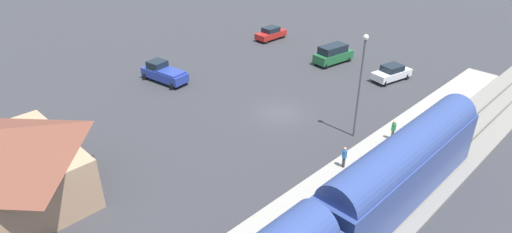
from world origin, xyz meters
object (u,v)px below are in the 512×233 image
object	(u,v)px
pedestrian_waiting_far	(344,156)
suv_green	(333,54)
sedan_white	(392,73)
pickup_blue	(164,73)
pedestrian_on_platform	(393,129)
light_pole_near_platform	(361,76)
station_building	(2,167)
sedan_red	(271,33)

from	to	relation	value
pedestrian_waiting_far	suv_green	size ratio (longest dim) A/B	0.33
sedan_white	pickup_blue	xyz separation A→B (m)	(17.16, 17.56, 0.15)
pedestrian_on_platform	light_pole_near_platform	world-z (taller)	light_pole_near_platform
station_building	light_pole_near_platform	xyz separation A→B (m)	(-11.20, -23.35, 2.54)
pedestrian_on_platform	pedestrian_waiting_far	xyz separation A→B (m)	(0.57, 6.09, 0.00)
sedan_white	sedan_red	bearing A→B (deg)	-2.98
pedestrian_waiting_far	sedan_white	distance (m)	18.59
sedan_red	light_pole_near_platform	size ratio (longest dim) A/B	0.51
pickup_blue	sedan_white	bearing A→B (deg)	-134.35
pickup_blue	suv_green	bearing A→B (deg)	-119.23
station_building	sedan_red	world-z (taller)	station_building
pickup_blue	station_building	bearing A→B (deg)	117.49
suv_green	light_pole_near_platform	world-z (taller)	light_pole_near_platform
station_building	suv_green	world-z (taller)	station_building
pedestrian_waiting_far	sedan_red	size ratio (longest dim) A/B	0.38
sedan_red	pedestrian_waiting_far	bearing A→B (deg)	143.08
sedan_red	light_pole_near_platform	bearing A→B (deg)	148.47
pedestrian_waiting_far	pedestrian_on_platform	bearing A→B (deg)	-95.38
pedestrian_waiting_far	sedan_white	bearing A→B (deg)	-71.34
pedestrian_waiting_far	sedan_white	world-z (taller)	pedestrian_waiting_far
pedestrian_waiting_far	sedan_red	distance (m)	30.95
pickup_blue	light_pole_near_platform	world-z (taller)	light_pole_near_platform
sedan_white	pedestrian_on_platform	bearing A→B (deg)	119.52
suv_green	sedan_red	bearing A→B (deg)	-6.48
pedestrian_waiting_far	light_pole_near_platform	xyz separation A→B (m)	(2.21, -4.76, 4.19)
pedestrian_on_platform	pedestrian_waiting_far	bearing A→B (deg)	84.62
pedestrian_on_platform	light_pole_near_platform	size ratio (longest dim) A/B	0.19
sedan_white	pickup_blue	size ratio (longest dim) A/B	0.85
station_building	suv_green	xyz separation A→B (m)	(0.04, -35.89, -1.78)
pedestrian_on_platform	light_pole_near_platform	bearing A→B (deg)	25.49
suv_green	pedestrian_on_platform	bearing A→B (deg)	141.37
station_building	pickup_blue	bearing A→B (deg)	-62.51
light_pole_near_platform	pedestrian_waiting_far	bearing A→B (deg)	114.90
station_building	light_pole_near_platform	distance (m)	26.03
pedestrian_on_platform	pedestrian_waiting_far	distance (m)	6.12
pedestrian_on_platform	sedan_red	world-z (taller)	pedestrian_on_platform
sedan_red	light_pole_near_platform	distance (m)	26.83
pedestrian_waiting_far	suv_green	xyz separation A→B (m)	(13.46, -17.30, -0.13)
sedan_white	pickup_blue	bearing A→B (deg)	45.65
suv_green	pickup_blue	xyz separation A→B (m)	(9.65, 17.25, -0.12)
pedestrian_on_platform	sedan_white	world-z (taller)	pedestrian_on_platform
pedestrian_on_platform	light_pole_near_platform	distance (m)	5.21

